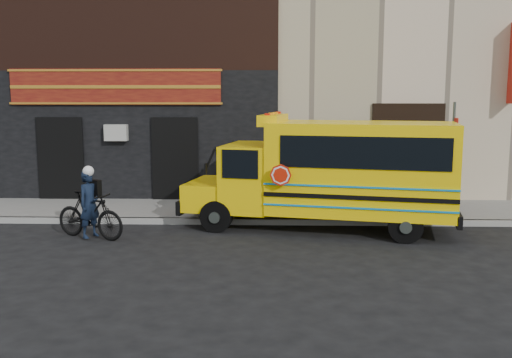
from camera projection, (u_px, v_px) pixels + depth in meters
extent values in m
plane|color=black|center=(280.00, 251.00, 12.58)|extent=(120.00, 120.00, 0.00)
cube|color=gray|center=(278.00, 222.00, 15.14)|extent=(40.00, 0.20, 0.15)
cube|color=#63615C|center=(278.00, 210.00, 16.62)|extent=(40.00, 3.00, 0.15)
cube|color=beige|center=(277.00, 23.00, 22.05)|extent=(20.00, 10.00, 12.00)
cube|color=black|center=(119.00, 135.00, 17.89)|extent=(10.00, 0.30, 4.00)
cube|color=#321810|center=(115.00, 21.00, 17.37)|extent=(10.00, 0.28, 3.00)
cube|color=#530B0D|center=(115.00, 87.00, 17.50)|extent=(6.50, 0.12, 1.10)
cube|color=black|center=(61.00, 159.00, 17.90)|extent=(1.30, 0.10, 2.50)
cube|color=black|center=(175.00, 160.00, 17.80)|extent=(1.30, 0.10, 2.50)
cylinder|color=black|center=(216.00, 216.00, 14.28)|extent=(0.84, 0.44, 0.80)
cylinder|color=black|center=(236.00, 202.00, 16.11)|extent=(0.84, 0.44, 0.80)
cylinder|color=black|center=(406.00, 226.00, 13.23)|extent=(0.84, 0.44, 0.80)
cylinder|color=black|center=(404.00, 210.00, 15.06)|extent=(0.84, 0.44, 0.80)
cube|color=yellow|center=(211.00, 193.00, 15.24)|extent=(1.38, 2.16, 0.70)
cube|color=black|center=(191.00, 202.00, 15.40)|extent=(0.53, 2.03, 0.35)
cube|color=yellow|center=(251.00, 176.00, 14.91)|extent=(1.60, 2.30, 1.70)
cube|color=black|center=(229.00, 161.00, 14.98)|extent=(0.42, 1.77, 0.90)
cube|color=yellow|center=(361.00, 167.00, 14.22)|extent=(4.85, 3.06, 2.25)
cube|color=black|center=(455.00, 214.00, 13.86)|extent=(0.56, 2.18, 0.30)
cube|color=black|center=(364.00, 153.00, 13.05)|extent=(3.83, 0.83, 0.75)
cube|color=yellow|center=(273.00, 120.00, 14.56)|extent=(0.81, 1.67, 0.28)
cylinder|color=red|center=(281.00, 175.00, 13.39)|extent=(0.52, 0.13, 0.52)
cylinder|color=#444C46|center=(452.00, 164.00, 14.95)|extent=(0.07, 0.07, 3.23)
cube|color=red|center=(455.00, 126.00, 14.72)|extent=(0.07, 0.28, 0.40)
cube|color=white|center=(454.00, 145.00, 14.79)|extent=(0.07, 0.28, 0.35)
imported|color=black|center=(90.00, 215.00, 13.61)|extent=(1.98, 1.24, 1.15)
imported|color=black|center=(90.00, 206.00, 13.52)|extent=(0.64, 0.70, 1.61)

